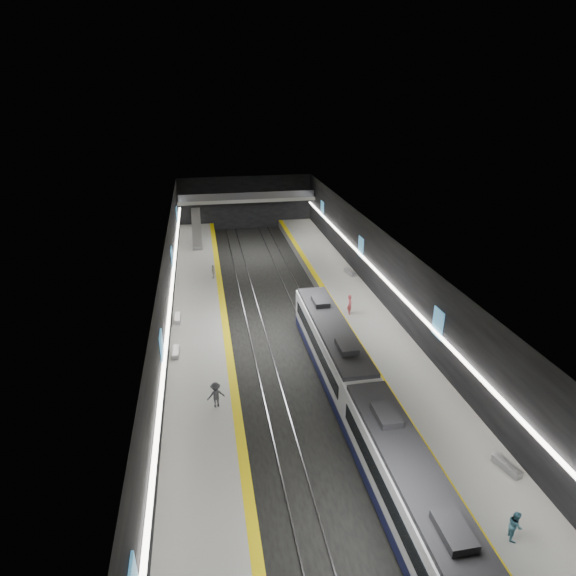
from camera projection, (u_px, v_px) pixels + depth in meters
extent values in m
plane|color=black|center=(287.00, 336.00, 42.80)|extent=(70.00, 70.00, 0.00)
cube|color=beige|center=(286.00, 251.00, 39.64)|extent=(20.00, 70.00, 0.04)
cube|color=black|center=(167.00, 304.00, 39.57)|extent=(0.04, 70.00, 8.00)
cube|color=black|center=(397.00, 287.00, 42.87)|extent=(0.04, 70.00, 8.00)
cube|color=black|center=(246.00, 203.00, 72.85)|extent=(20.00, 0.04, 8.00)
cube|color=slate|center=(201.00, 339.00, 41.36)|extent=(5.00, 70.00, 1.00)
cube|color=#9D9D98|center=(200.00, 334.00, 41.16)|extent=(5.00, 70.00, 0.02)
cube|color=yellow|center=(226.00, 331.00, 41.52)|extent=(0.60, 70.00, 0.02)
cube|color=slate|center=(367.00, 324.00, 43.84)|extent=(5.00, 70.00, 1.00)
cube|color=#9D9D98|center=(368.00, 319.00, 43.64)|extent=(5.00, 70.00, 0.02)
cube|color=yellow|center=(344.00, 321.00, 43.27)|extent=(0.60, 70.00, 0.02)
cube|color=gray|center=(251.00, 339.00, 42.25)|extent=(0.08, 70.00, 0.12)
cube|color=gray|center=(267.00, 338.00, 42.48)|extent=(0.08, 70.00, 0.12)
cube|color=gray|center=(306.00, 334.00, 43.07)|extent=(0.08, 70.00, 0.12)
cube|color=gray|center=(322.00, 333.00, 43.31)|extent=(0.08, 70.00, 0.12)
cube|color=#10153D|center=(408.00, 516.00, 24.20)|extent=(2.65, 15.00, 0.80)
cube|color=white|center=(411.00, 492.00, 23.54)|extent=(2.65, 15.00, 2.50)
cube|color=black|center=(414.00, 470.00, 22.99)|extent=(2.44, 14.25, 0.30)
cube|color=black|center=(412.00, 491.00, 23.52)|extent=(2.69, 13.20, 1.00)
cube|color=#10153D|center=(331.00, 360.00, 37.75)|extent=(2.65, 15.00, 0.80)
cube|color=white|center=(331.00, 342.00, 37.10)|extent=(2.65, 15.00, 2.50)
cube|color=black|center=(332.00, 326.00, 36.54)|extent=(2.44, 14.25, 0.30)
cube|color=black|center=(331.00, 341.00, 37.08)|extent=(2.69, 13.20, 1.00)
cube|color=black|center=(363.00, 401.00, 30.32)|extent=(1.85, 0.05, 1.20)
cube|color=teal|center=(162.00, 348.00, 32.16)|extent=(0.10, 1.50, 2.20)
cube|color=teal|center=(172.00, 258.00, 48.42)|extent=(0.10, 1.50, 2.20)
cube|color=teal|center=(177.00, 216.00, 63.78)|extent=(0.10, 1.50, 2.20)
cube|color=teal|center=(438.00, 323.00, 35.43)|extent=(0.10, 1.50, 2.20)
cube|color=teal|center=(361.00, 247.00, 51.70)|extent=(0.10, 1.50, 2.20)
cube|color=teal|center=(322.00, 209.00, 67.06)|extent=(0.10, 1.50, 2.20)
cube|color=white|center=(170.00, 306.00, 39.68)|extent=(0.25, 68.60, 0.12)
cube|color=white|center=(394.00, 289.00, 42.92)|extent=(0.25, 68.60, 0.12)
cube|color=gray|center=(247.00, 199.00, 70.64)|extent=(20.00, 3.00, 0.50)
cube|color=#47474C|center=(248.00, 196.00, 69.04)|extent=(19.60, 0.08, 1.00)
cube|color=#99999E|center=(197.00, 229.00, 63.91)|extent=(1.20, 7.50, 3.92)
cube|color=#99999E|center=(176.00, 352.00, 37.97)|extent=(0.54, 1.77, 0.43)
cube|color=#99999E|center=(177.00, 318.00, 43.34)|extent=(0.54, 1.88, 0.46)
cube|color=#99999E|center=(507.00, 466.00, 26.71)|extent=(0.95, 1.84, 0.43)
cube|color=#99999E|center=(350.00, 272.00, 53.86)|extent=(0.91, 1.97, 0.46)
imported|color=#B5434E|center=(350.00, 305.00, 44.32)|extent=(0.53, 0.74, 1.92)
imported|color=teal|center=(515.00, 525.00, 22.49)|extent=(0.83, 0.93, 1.58)
imported|color=silver|center=(213.00, 271.00, 52.61)|extent=(0.38, 0.90, 1.54)
imported|color=#3D3E44|center=(216.00, 395.00, 31.64)|extent=(1.29, 0.91, 1.81)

